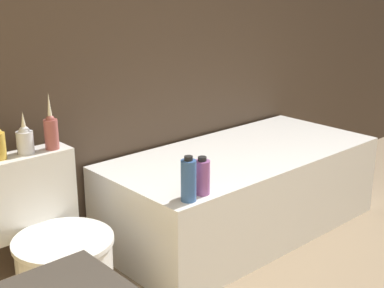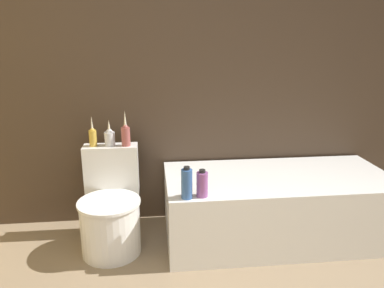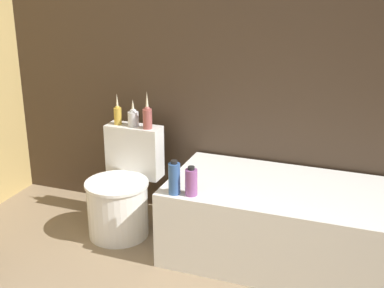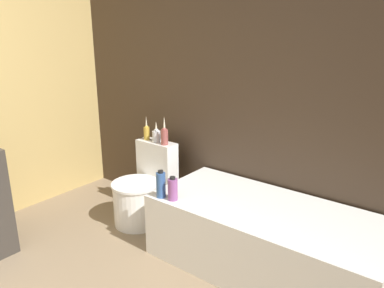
{
  "view_description": "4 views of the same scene",
  "coord_description": "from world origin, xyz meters",
  "px_view_note": "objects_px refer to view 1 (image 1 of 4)",
  "views": [
    {
      "loc": [
        -1.54,
        -0.04,
        1.48
      ],
      "look_at": [
        0.09,
        1.76,
        0.72
      ],
      "focal_mm": 50.0,
      "sensor_mm": 36.0,
      "label": 1
    },
    {
      "loc": [
        -0.24,
        -0.55,
        1.51
      ],
      "look_at": [
        0.03,
        1.88,
        0.8
      ],
      "focal_mm": 35.0,
      "sensor_mm": 36.0,
      "label": 2
    },
    {
      "loc": [
        1.1,
        -1.08,
        1.87
      ],
      "look_at": [
        0.0,
        1.86,
        0.76
      ],
      "focal_mm": 50.0,
      "sensor_mm": 36.0,
      "label": 3
    },
    {
      "loc": [
        1.75,
        -0.26,
        1.73
      ],
      "look_at": [
        0.13,
        1.82,
        0.91
      ],
      "focal_mm": 35.0,
      "sensor_mm": 36.0,
      "label": 4
    }
  ],
  "objects_px": {
    "vase_bronze": "(51,130)",
    "shampoo_bottle_tall": "(189,180)",
    "bathtub": "(241,190)",
    "toilet": "(57,257)",
    "vase_silver": "(25,139)",
    "shampoo_bottle_short": "(202,177)"
  },
  "relations": [
    {
      "from": "vase_bronze",
      "to": "shampoo_bottle_tall",
      "type": "height_order",
      "value": "vase_bronze"
    },
    {
      "from": "shampoo_bottle_tall",
      "to": "vase_bronze",
      "type": "bearing_deg",
      "value": 129.05
    },
    {
      "from": "bathtub",
      "to": "shampoo_bottle_tall",
      "type": "distance_m",
      "value": 0.87
    },
    {
      "from": "shampoo_bottle_tall",
      "to": "shampoo_bottle_short",
      "type": "xyz_separation_m",
      "value": [
        0.1,
        0.02,
        -0.02
      ]
    },
    {
      "from": "bathtub",
      "to": "shampoo_bottle_tall",
      "type": "relative_size",
      "value": 7.82
    },
    {
      "from": "vase_silver",
      "to": "shampoo_bottle_short",
      "type": "xyz_separation_m",
      "value": [
        0.63,
        -0.5,
        -0.2
      ]
    },
    {
      "from": "vase_silver",
      "to": "shampoo_bottle_short",
      "type": "distance_m",
      "value": 0.83
    },
    {
      "from": "vase_silver",
      "to": "shampoo_bottle_tall",
      "type": "xyz_separation_m",
      "value": [
        0.52,
        -0.52,
        -0.18
      ]
    },
    {
      "from": "vase_silver",
      "to": "vase_bronze",
      "type": "xyz_separation_m",
      "value": [
        0.12,
        -0.02,
        0.02
      ]
    },
    {
      "from": "vase_bronze",
      "to": "shampoo_bottle_short",
      "type": "distance_m",
      "value": 0.73
    },
    {
      "from": "vase_bronze",
      "to": "shampoo_bottle_tall",
      "type": "relative_size",
      "value": 1.23
    },
    {
      "from": "bathtub",
      "to": "vase_bronze",
      "type": "relative_size",
      "value": 6.34
    },
    {
      "from": "toilet",
      "to": "vase_bronze",
      "type": "distance_m",
      "value": 0.57
    },
    {
      "from": "vase_silver",
      "to": "shampoo_bottle_short",
      "type": "height_order",
      "value": "vase_silver"
    },
    {
      "from": "vase_silver",
      "to": "vase_bronze",
      "type": "relative_size",
      "value": 0.73
    },
    {
      "from": "vase_bronze",
      "to": "shampoo_bottle_tall",
      "type": "distance_m",
      "value": 0.67
    },
    {
      "from": "toilet",
      "to": "vase_silver",
      "type": "distance_m",
      "value": 0.55
    },
    {
      "from": "toilet",
      "to": "shampoo_bottle_short",
      "type": "distance_m",
      "value": 0.75
    },
    {
      "from": "toilet",
      "to": "shampoo_bottle_tall",
      "type": "distance_m",
      "value": 0.68
    },
    {
      "from": "shampoo_bottle_short",
      "to": "toilet",
      "type": "bearing_deg",
      "value": 155.58
    },
    {
      "from": "bathtub",
      "to": "toilet",
      "type": "height_order",
      "value": "toilet"
    },
    {
      "from": "toilet",
      "to": "vase_silver",
      "type": "bearing_deg",
      "value": 90.0
    }
  ]
}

